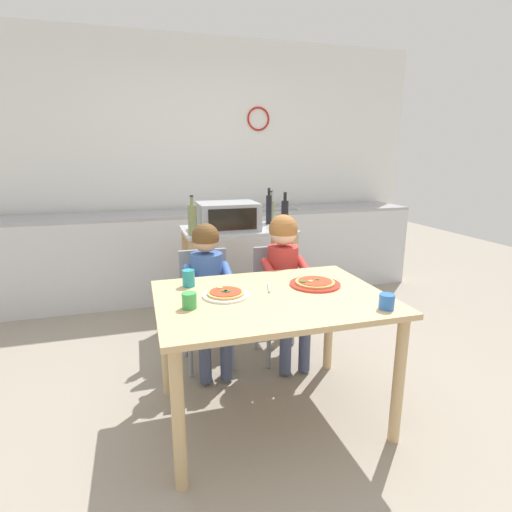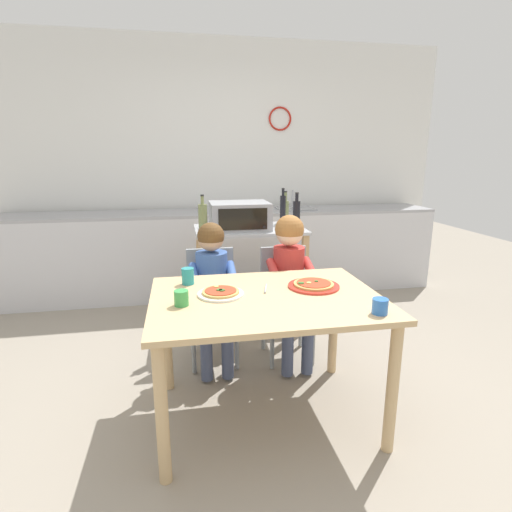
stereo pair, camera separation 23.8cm
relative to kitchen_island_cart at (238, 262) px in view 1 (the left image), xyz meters
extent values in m
plane|color=gray|center=(-0.13, -0.27, -0.58)|extent=(10.46, 10.46, 0.00)
cube|color=white|center=(-0.13, 1.36, 0.77)|extent=(5.15, 0.12, 2.70)
torus|color=red|center=(0.57, 1.29, 1.29)|extent=(0.26, 0.02, 0.26)
cube|color=silver|center=(-0.13, 0.95, -0.15)|extent=(4.64, 0.60, 0.87)
cube|color=#9E9EA3|center=(-0.13, 0.95, 0.30)|extent=(4.64, 0.60, 0.03)
cube|color=gray|center=(0.68, 0.95, 0.32)|extent=(0.40, 0.33, 0.02)
cylinder|color=#B7BABF|center=(0.68, 1.07, 0.42)|extent=(0.02, 0.02, 0.20)
cube|color=#B7BABF|center=(0.00, 0.00, 0.28)|extent=(0.92, 0.58, 0.02)
cube|color=tan|center=(0.00, 0.00, -0.27)|extent=(0.85, 0.54, 0.02)
cube|color=tan|center=(-0.42, -0.25, -0.15)|extent=(0.05, 0.05, 0.85)
cube|color=tan|center=(0.42, -0.25, -0.15)|extent=(0.05, 0.05, 0.85)
cube|color=tan|center=(-0.42, 0.25, -0.15)|extent=(0.05, 0.05, 0.85)
cube|color=tan|center=(0.42, 0.25, -0.15)|extent=(0.05, 0.05, 0.85)
cube|color=#999BA0|center=(-0.09, -0.03, 0.41)|extent=(0.49, 0.38, 0.22)
cube|color=black|center=(-0.09, -0.22, 0.41)|extent=(0.39, 0.01, 0.17)
cylinder|color=black|center=(0.08, -0.23, 0.34)|extent=(0.02, 0.01, 0.02)
cylinder|color=black|center=(0.32, 0.14, 0.42)|extent=(0.05, 0.05, 0.26)
cylinder|color=black|center=(0.32, 0.14, 0.58)|extent=(0.02, 0.02, 0.05)
cylinder|color=black|center=(0.32, 0.14, 0.61)|extent=(0.03, 0.03, 0.01)
cylinder|color=olive|center=(-0.40, -0.19, 0.41)|extent=(0.07, 0.07, 0.23)
cylinder|color=olive|center=(-0.40, -0.19, 0.56)|extent=(0.03, 0.03, 0.06)
cylinder|color=black|center=(-0.40, -0.19, 0.60)|extent=(0.03, 0.03, 0.01)
cylinder|color=black|center=(0.36, -0.19, 0.42)|extent=(0.06, 0.06, 0.24)
cylinder|color=black|center=(0.36, -0.19, 0.57)|extent=(0.03, 0.03, 0.06)
cylinder|color=black|center=(0.36, -0.19, 0.60)|extent=(0.03, 0.03, 0.01)
cylinder|color=olive|center=(0.37, 0.22, 0.39)|extent=(0.06, 0.06, 0.20)
cylinder|color=olive|center=(0.37, 0.22, 0.53)|extent=(0.03, 0.03, 0.08)
cylinder|color=black|center=(0.37, 0.22, 0.58)|extent=(0.03, 0.03, 0.01)
cube|color=tan|center=(-0.13, -1.32, 0.14)|extent=(1.24, 0.91, 0.03)
cylinder|color=tan|center=(-0.69, -1.71, -0.23)|extent=(0.06, 0.06, 0.71)
cylinder|color=tan|center=(0.43, -1.71, -0.23)|extent=(0.06, 0.06, 0.71)
cylinder|color=tan|center=(-0.69, -0.92, -0.23)|extent=(0.06, 0.06, 0.71)
cylinder|color=tan|center=(0.43, -0.92, -0.23)|extent=(0.06, 0.06, 0.71)
cube|color=gray|center=(-0.38, -0.63, -0.14)|extent=(0.36, 0.36, 0.04)
cube|color=gray|center=(-0.38, -0.47, 0.05)|extent=(0.34, 0.03, 0.38)
cylinder|color=gray|center=(-0.23, -0.78, -0.36)|extent=(0.03, 0.03, 0.42)
cylinder|color=gray|center=(-0.53, -0.78, -0.36)|extent=(0.03, 0.03, 0.42)
cylinder|color=gray|center=(-0.23, -0.48, -0.36)|extent=(0.03, 0.03, 0.42)
cylinder|color=gray|center=(-0.53, -0.48, -0.36)|extent=(0.03, 0.03, 0.42)
cube|color=gray|center=(0.17, -0.67, -0.14)|extent=(0.36, 0.36, 0.04)
cube|color=gray|center=(0.17, -0.51, 0.05)|extent=(0.34, 0.03, 0.38)
cylinder|color=gray|center=(0.32, -0.82, -0.36)|extent=(0.03, 0.03, 0.42)
cylinder|color=gray|center=(0.02, -0.82, -0.36)|extent=(0.03, 0.03, 0.42)
cylinder|color=gray|center=(0.32, -0.52, -0.36)|extent=(0.03, 0.03, 0.42)
cylinder|color=gray|center=(0.02, -0.52, -0.36)|extent=(0.03, 0.03, 0.42)
cube|color=#424C6B|center=(-0.31, -0.77, -0.10)|extent=(0.10, 0.30, 0.10)
cylinder|color=#424C6B|center=(-0.31, -0.90, -0.34)|extent=(0.08, 0.08, 0.44)
cube|color=#424C6B|center=(-0.45, -0.77, -0.10)|extent=(0.10, 0.30, 0.10)
cylinder|color=#424C6B|center=(-0.45, -0.90, -0.34)|extent=(0.08, 0.08, 0.44)
cylinder|color=#3D60A8|center=(-0.25, -0.73, 0.11)|extent=(0.06, 0.26, 0.15)
cylinder|color=#3D60A8|center=(-0.51, -0.73, 0.11)|extent=(0.06, 0.26, 0.15)
cylinder|color=#3D60A8|center=(-0.38, -0.63, 0.07)|extent=(0.22, 0.22, 0.35)
sphere|color=tan|center=(-0.38, -0.63, 0.35)|extent=(0.18, 0.18, 0.18)
sphere|color=brown|center=(-0.38, -0.63, 0.36)|extent=(0.19, 0.19, 0.19)
cube|color=#424C6B|center=(0.24, -0.81, -0.10)|extent=(0.10, 0.30, 0.10)
cylinder|color=#424C6B|center=(0.24, -0.94, -0.34)|extent=(0.08, 0.08, 0.44)
cube|color=#424C6B|center=(0.10, -0.81, -0.10)|extent=(0.10, 0.30, 0.10)
cylinder|color=#424C6B|center=(0.10, -0.94, -0.34)|extent=(0.08, 0.08, 0.44)
cylinder|color=#BC332D|center=(0.30, -0.77, 0.12)|extent=(0.06, 0.26, 0.15)
cylinder|color=#BC332D|center=(0.04, -0.77, 0.12)|extent=(0.06, 0.26, 0.15)
cylinder|color=#BC332D|center=(0.17, -0.67, 0.09)|extent=(0.22, 0.22, 0.37)
sphere|color=beige|center=(0.17, -0.67, 0.38)|extent=(0.19, 0.19, 0.19)
sphere|color=#9E6633|center=(0.17, -0.67, 0.40)|extent=(0.20, 0.20, 0.20)
cylinder|color=white|center=(-0.38, -1.25, 0.16)|extent=(0.25, 0.25, 0.01)
cylinder|color=tan|center=(-0.38, -1.25, 0.18)|extent=(0.20, 0.20, 0.01)
cylinder|color=#B23D23|center=(-0.38, -1.25, 0.18)|extent=(0.17, 0.17, 0.00)
cylinder|color=#DBC666|center=(-0.39, -1.19, 0.19)|extent=(0.03, 0.03, 0.01)
cylinder|color=#386628|center=(-0.37, -1.26, 0.19)|extent=(0.03, 0.03, 0.01)
cylinder|color=#386628|center=(-0.38, -1.25, 0.19)|extent=(0.03, 0.03, 0.01)
cylinder|color=red|center=(0.17, -1.22, 0.16)|extent=(0.30, 0.30, 0.01)
cylinder|color=tan|center=(0.17, -1.22, 0.18)|extent=(0.23, 0.23, 0.01)
cylinder|color=#B23D23|center=(0.17, -1.22, 0.18)|extent=(0.20, 0.20, 0.00)
cylinder|color=#DBC666|center=(0.14, -1.22, 0.19)|extent=(0.03, 0.03, 0.01)
cylinder|color=#386628|center=(0.19, -1.20, 0.19)|extent=(0.02, 0.02, 0.01)
cylinder|color=#386628|center=(0.09, -1.22, 0.19)|extent=(0.03, 0.03, 0.01)
cylinder|color=teal|center=(-0.55, -1.02, 0.21)|extent=(0.07, 0.07, 0.10)
cylinder|color=blue|center=(0.35, -1.66, 0.20)|extent=(0.08, 0.08, 0.08)
cylinder|color=green|center=(-0.59, -1.37, 0.20)|extent=(0.07, 0.07, 0.08)
cylinder|color=#B7BABF|center=(-0.11, -1.21, 0.16)|extent=(0.05, 0.14, 0.01)
camera|label=1|loc=(-0.80, -3.28, 0.90)|focal=28.27mm
camera|label=2|loc=(-0.57, -3.33, 0.90)|focal=28.27mm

